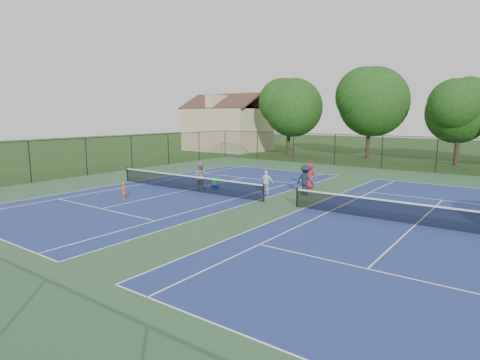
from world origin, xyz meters
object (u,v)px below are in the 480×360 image
Objects in this scene: tree_back_a at (289,104)px; instructor at (200,176)px; clapboard_house at (228,128)px; ball_hopper at (215,181)px; tree_back_c at (460,108)px; bystander_a at (266,182)px; tree_back_b at (370,98)px; bystander_b at (305,180)px; child_player at (123,191)px; bystander_c at (309,176)px; ball_crate at (215,187)px.

tree_back_a is 5.32× the size of instructor.
ball_hopper is (17.26, -23.60, -2.55)m from clapboard_house.
tree_back_c is 5.65× the size of bystander_a.
tree_back_b is 0.93× the size of clapboard_house.
tree_back_b is 23.84m from bystander_b.
bystander_a is (5.63, 6.36, 0.22)m from child_player.
ball_hopper is (-5.66, -1.77, -0.38)m from bystander_b.
tree_back_c is 7.96× the size of child_player.
bystander_a reaches higher than ball_hopper.
bystander_a is at bearing 62.68° from bystander_c.
bystander_b is (3.91, -22.83, -5.67)m from tree_back_b.
ball_hopper is (0.83, 0.51, -0.32)m from instructor.
ball_crate is (-3.58, -0.61, -0.58)m from bystander_a.
tree_back_b is 25.40m from ball_hopper.
bystander_b is 5.98m from ball_crate.
bystander_c is at bearing 76.33° from child_player.
bystander_a is 3.47× the size of ball_hopper.
bystander_a is at bearing 9.73° from ball_hopper.
instructor is at bearing -115.64° from tree_back_c.
tree_back_a is 9.24m from tree_back_b.
bystander_c is at bearing 39.05° from ball_hopper.
bystander_b reaches higher than instructor.
instructor is at bearing -55.73° from clapboard_house.
ball_hopper is (-10.74, -23.60, -4.94)m from tree_back_c.
ball_crate is (-4.84, -3.93, -0.70)m from bystander_c.
clapboard_house reaches higher than instructor.
tree_back_a is 6.16× the size of bystander_a.
bystander_b reaches higher than ball_hopper.
clapboard_house reaches higher than bystander_c.
tree_back_b is at bearing -114.75° from instructor.
tree_back_b reaches higher than child_player.
ball_crate is at bearing -167.30° from instructor.
tree_back_b reaches higher than clapboard_house.
clapboard_house is at bearing -48.14° from bystander_c.
bystander_b reaches higher than bystander_a.
clapboard_house is 29.54× the size of ball_crate.
bystander_c reaches higher than bystander_a.
bystander_a is at bearing -47.81° from clapboard_house.
instructor is (6.43, -23.11, -5.18)m from tree_back_a.
tree_back_a is 21.38× the size of ball_hopper.
clapboard_house is (-10.00, 1.00, -2.95)m from tree_back_a.
bystander_a is 3.68m from ball_crate.
instructor is 6.87m from bystander_b.
child_player is 2.88× the size of ball_crate.
child_player is at bearing -109.64° from ball_hopper.
tree_back_b is at bearing 12.53° from tree_back_a.
bystander_a is (-7.16, -22.99, -4.74)m from tree_back_c.
instructor is at bearing -1.90° from bystander_a.
tree_back_b is 31.18m from child_player.
clapboard_house is at bearing 139.18° from child_player.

